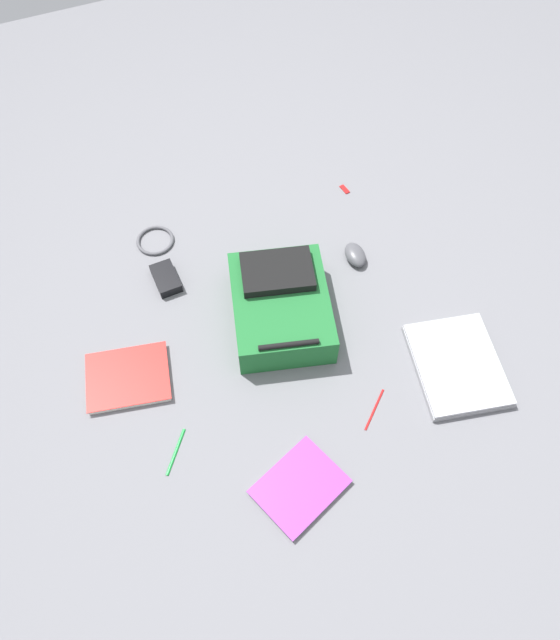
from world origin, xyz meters
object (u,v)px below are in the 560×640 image
(pen_black, at_px, (375,409))
(usb_stick, at_px, (345,189))
(book_comic, at_px, (128,378))
(power_brick, at_px, (166,278))
(laptop, at_px, (457,365))
(computer_mouse, at_px, (355,255))
(backpack, at_px, (281,305))
(cable_coil, at_px, (155,240))
(book_manual, at_px, (300,487))
(pen_blue, at_px, (176,451))

(pen_black, relative_size, usb_stick, 3.20)
(book_comic, xyz_separation_m, power_brick, (-0.22, -0.31, 0.01))
(laptop, xyz_separation_m, computer_mouse, (0.10, -0.51, 0.01))
(pen_black, bearing_deg, book_comic, -30.74)
(backpack, distance_m, cable_coil, 0.55)
(backpack, distance_m, power_brick, 0.42)
(book_manual, bearing_deg, power_brick, -80.98)
(backpack, xyz_separation_m, cable_coil, (0.29, -0.46, -0.06))
(cable_coil, bearing_deg, backpack, 121.93)
(backpack, relative_size, usb_stick, 9.96)
(backpack, height_order, usb_stick, backpack)
(usb_stick, bearing_deg, backpack, 43.65)
(usb_stick, bearing_deg, book_comic, 25.11)
(laptop, distance_m, computer_mouse, 0.52)
(backpack, height_order, pen_blue, backpack)
(computer_mouse, distance_m, power_brick, 0.66)
(power_brick, distance_m, pen_blue, 0.61)
(pen_black, bearing_deg, computer_mouse, -110.81)
(laptop, bearing_deg, computer_mouse, -78.98)
(backpack, bearing_deg, laptop, 137.84)
(book_comic, relative_size, book_manual, 1.01)
(power_brick, distance_m, pen_black, 0.82)
(laptop, distance_m, power_brick, 1.00)
(cable_coil, height_order, usb_stick, cable_coil)
(book_comic, height_order, usb_stick, book_comic)
(power_brick, relative_size, pen_blue, 0.88)
(laptop, bearing_deg, book_comic, -20.73)
(pen_blue, bearing_deg, power_brick, -104.90)
(backpack, height_order, pen_black, backpack)
(book_manual, xyz_separation_m, cable_coil, (0.12, -1.01, -0.00))
(backpack, bearing_deg, power_brick, -42.59)
(laptop, bearing_deg, pen_blue, -5.18)
(book_manual, height_order, pen_black, book_manual)
(laptop, height_order, usb_stick, laptop)
(cable_coil, height_order, power_brick, power_brick)
(cable_coil, bearing_deg, power_brick, 85.11)
(cable_coil, relative_size, usb_stick, 2.95)
(laptop, xyz_separation_m, book_comic, (0.96, -0.36, -0.00))
(book_comic, distance_m, cable_coil, 0.55)
(computer_mouse, relative_size, pen_blue, 0.74)
(laptop, bearing_deg, backpack, -42.16)
(laptop, relative_size, book_manual, 1.32)
(backpack, distance_m, pen_black, 0.44)
(backpack, xyz_separation_m, pen_blue, (0.46, 0.31, -0.06))
(laptop, bearing_deg, book_manual, 14.28)
(laptop, bearing_deg, cable_coil, -49.86)
(cable_coil, distance_m, usb_stick, 0.74)
(pen_black, bearing_deg, cable_coil, -64.60)
(book_comic, xyz_separation_m, pen_black, (-0.65, 0.39, -0.01))
(laptop, distance_m, pen_black, 0.30)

